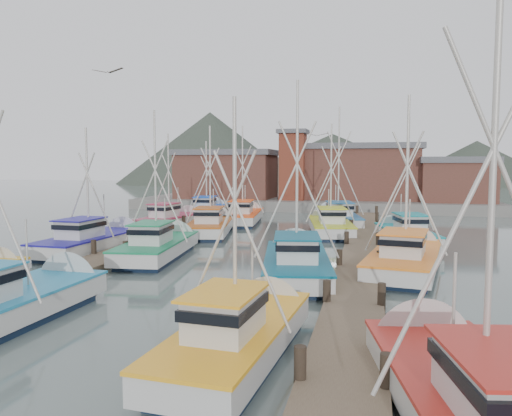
% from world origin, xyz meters
% --- Properties ---
extents(ground, '(260.00, 260.00, 0.00)m').
position_xyz_m(ground, '(0.00, 0.00, 0.00)').
color(ground, '#556663').
rests_on(ground, ground).
extents(dock_left, '(2.30, 46.00, 1.50)m').
position_xyz_m(dock_left, '(-7.00, 4.04, 0.21)').
color(dock_left, brown).
rests_on(dock_left, ground).
extents(dock_right, '(2.30, 46.00, 1.50)m').
position_xyz_m(dock_right, '(7.00, 4.04, 0.21)').
color(dock_right, brown).
rests_on(dock_right, ground).
extents(quay, '(44.00, 16.00, 1.20)m').
position_xyz_m(quay, '(0.00, 37.00, 0.60)').
color(quay, slate).
rests_on(quay, ground).
extents(shed_left, '(12.72, 8.48, 6.20)m').
position_xyz_m(shed_left, '(-11.00, 35.00, 4.34)').
color(shed_left, brown).
rests_on(shed_left, quay).
extents(shed_center, '(14.84, 9.54, 6.90)m').
position_xyz_m(shed_center, '(6.00, 37.00, 4.69)').
color(shed_center, brown).
rests_on(shed_center, quay).
extents(shed_right, '(8.48, 6.36, 5.20)m').
position_xyz_m(shed_right, '(17.00, 34.00, 3.84)').
color(shed_right, brown).
rests_on(shed_right, quay).
extents(lookout_tower, '(3.60, 3.60, 8.50)m').
position_xyz_m(lookout_tower, '(-2.00, 33.00, 5.55)').
color(lookout_tower, maroon).
rests_on(lookout_tower, quay).
extents(distant_hills, '(175.00, 140.00, 42.00)m').
position_xyz_m(distant_hills, '(-12.76, 122.59, 0.00)').
color(distant_hills, '#3B4539').
rests_on(distant_hills, ground).
extents(boat_0, '(4.00, 9.65, 9.94)m').
position_xyz_m(boat_0, '(-4.69, -12.94, 0.68)').
color(boat_0, '#101F38').
rests_on(boat_0, ground).
extents(boat_1, '(3.20, 8.36, 7.97)m').
position_xyz_m(boat_1, '(4.04, -13.96, 0.68)').
color(boat_1, '#101F38').
rests_on(boat_1, ground).
extents(boat_3, '(4.58, 9.61, 10.91)m').
position_xyz_m(boat_3, '(9.64, -16.74, 0.69)').
color(boat_3, '#101F38').
rests_on(boat_3, ground).
extents(boat_4, '(3.82, 9.40, 9.40)m').
position_xyz_m(boat_4, '(-4.70, -0.16, 0.68)').
color(boat_4, '#101F38').
rests_on(boat_4, ground).
extents(boat_5, '(4.52, 9.96, 10.34)m').
position_xyz_m(boat_5, '(3.95, -3.21, 0.69)').
color(boat_5, '#101F38').
rests_on(boat_5, ground).
extents(boat_6, '(3.60, 9.43, 8.60)m').
position_xyz_m(boat_6, '(-9.57, 0.83, 0.68)').
color(boat_6, '#101F38').
rests_on(boat_6, ground).
extents(boat_7, '(4.63, 10.28, 9.91)m').
position_xyz_m(boat_7, '(9.39, -0.61, 0.69)').
color(boat_7, '#101F38').
rests_on(boat_7, ground).
extents(boat_8, '(4.67, 9.95, 9.36)m').
position_xyz_m(boat_8, '(-4.88, 10.16, 0.68)').
color(boat_8, '#101F38').
rests_on(boat_8, ground).
extents(boat_9, '(4.50, 9.83, 9.49)m').
position_xyz_m(boat_9, '(4.28, 12.26, 0.68)').
color(boat_9, '#101F38').
rests_on(boat_9, ground).
extents(boat_10, '(3.63, 8.82, 8.84)m').
position_xyz_m(boat_10, '(-9.34, 12.91, 0.68)').
color(boat_10, '#101F38').
rests_on(boat_10, ground).
extents(boat_11, '(4.25, 8.79, 9.41)m').
position_xyz_m(boat_11, '(9.75, 8.26, 0.68)').
color(boat_11, '#101F38').
rests_on(boat_11, ground).
extents(boat_12, '(4.11, 9.86, 9.94)m').
position_xyz_m(boat_12, '(-4.29, 17.97, 0.68)').
color(boat_12, '#101F38').
rests_on(boat_12, ground).
extents(boat_13, '(5.02, 10.56, 11.55)m').
position_xyz_m(boat_13, '(4.44, 18.24, 0.69)').
color(boat_13, '#101F38').
rests_on(boat_13, ground).
extents(boat_14, '(4.24, 9.87, 8.77)m').
position_xyz_m(boat_14, '(-9.37, 22.46, 0.68)').
color(boat_14, '#101F38').
rests_on(boat_14, ground).
extents(gull_near, '(1.55, 0.64, 0.24)m').
position_xyz_m(gull_near, '(-3.96, -7.09, 9.64)').
color(gull_near, gray).
rests_on(gull_near, ground).
extents(gull_far, '(1.55, 0.63, 0.24)m').
position_xyz_m(gull_far, '(3.85, 6.51, 7.53)').
color(gull_far, gray).
rests_on(gull_far, ground).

